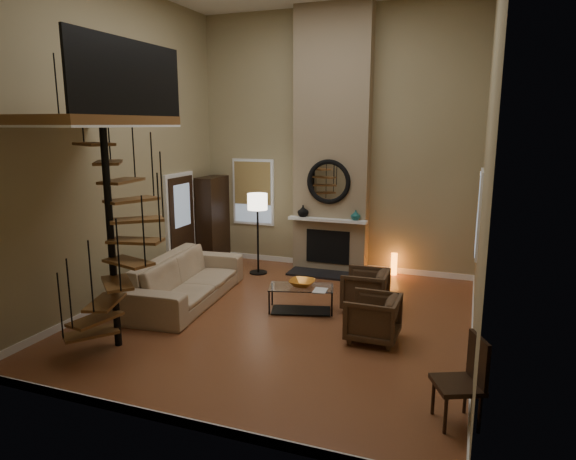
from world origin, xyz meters
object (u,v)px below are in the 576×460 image
(sofa, at_px, (187,279))
(coffee_table, at_px, (301,296))
(hutch, at_px, (213,221))
(side_chair, at_px, (466,377))
(armchair_near, at_px, (369,290))
(floor_lamp, at_px, (258,208))
(armchair_far, at_px, (377,318))
(accent_lamp, at_px, (394,264))

(sofa, distance_m, coffee_table, 2.13)
(hutch, relative_size, sofa, 0.71)
(side_chair, bearing_deg, armchair_near, 118.33)
(sofa, relative_size, floor_lamp, 1.65)
(armchair_far, bearing_deg, hutch, -124.92)
(floor_lamp, bearing_deg, armchair_near, -26.71)
(armchair_far, height_order, floor_lamp, floor_lamp)
(side_chair, bearing_deg, armchair_far, 125.44)
(accent_lamp, bearing_deg, floor_lamp, -163.18)
(accent_lamp, xyz_separation_m, side_chair, (1.53, -5.17, 0.28))
(sofa, bearing_deg, side_chair, -121.43)
(armchair_near, distance_m, side_chair, 3.41)
(armchair_far, xyz_separation_m, side_chair, (1.25, -1.76, 0.17))
(sofa, height_order, coffee_table, sofa)
(armchair_near, height_order, floor_lamp, floor_lamp)
(coffee_table, xyz_separation_m, accent_lamp, (1.15, 2.68, -0.03))
(hutch, relative_size, armchair_far, 2.71)
(armchair_near, xyz_separation_m, armchair_far, (0.37, -1.25, 0.00))
(accent_lamp, relative_size, side_chair, 0.46)
(armchair_far, relative_size, coffee_table, 0.63)
(coffee_table, xyz_separation_m, side_chair, (2.68, -2.49, 0.24))
(hutch, distance_m, armchair_near, 4.54)
(hutch, relative_size, coffee_table, 1.71)
(coffee_table, bearing_deg, side_chair, -42.96)
(accent_lamp, height_order, side_chair, side_chair)
(armchair_far, distance_m, coffee_table, 1.61)
(accent_lamp, bearing_deg, hutch, -176.96)
(floor_lamp, bearing_deg, sofa, -104.55)
(hutch, xyz_separation_m, armchair_near, (4.05, -1.95, -0.60))
(hutch, height_order, floor_lamp, hutch)
(armchair_near, distance_m, coffee_table, 1.18)
(hutch, height_order, side_chair, hutch)
(sofa, xyz_separation_m, armchair_far, (3.55, -0.57, -0.04))
(floor_lamp, bearing_deg, hutch, 156.25)
(side_chair, bearing_deg, coffee_table, 137.04)
(sofa, relative_size, accent_lamp, 6.21)
(armchair_far, bearing_deg, sofa, -98.17)
(hutch, relative_size, armchair_near, 2.67)
(armchair_near, bearing_deg, floor_lamp, -118.40)
(armchair_near, bearing_deg, sofa, -79.71)
(sofa, distance_m, armchair_near, 3.25)
(coffee_table, relative_size, floor_lamp, 0.69)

